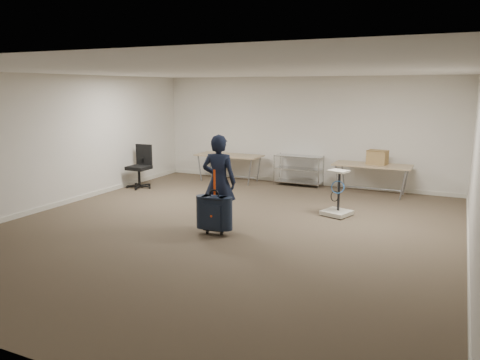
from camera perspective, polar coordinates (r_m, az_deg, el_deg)
The scene contains 10 objects.
ground at distance 8.56m, azimuth -1.82°, elevation -5.92°, with size 9.00×9.00×0.00m, color #483A2B.
room_shell at distance 9.75m, azimuth 1.89°, elevation -3.47°, with size 8.00×9.00×9.00m.
folding_table_left at distance 12.70m, azimuth -1.34°, elevation 2.87°, with size 1.80×0.75×0.73m.
folding_table_right at distance 11.52m, azimuth 15.81°, elevation 1.59°, with size 1.80×0.75×0.73m.
wire_shelf at distance 12.25m, azimuth 7.17°, elevation 1.35°, with size 1.22×0.47×0.80m.
person at distance 8.39m, azimuth -2.58°, elevation -0.23°, with size 0.62×0.41×1.71m, color black.
suitcase at distance 8.11m, azimuth -3.15°, elevation -4.03°, with size 0.44×0.28×1.15m.
office_chair at distance 12.22m, azimuth -12.07°, elevation 0.64°, with size 0.66×0.66×1.09m.
equipment_cart at distance 9.53m, azimuth 11.74°, elevation -2.86°, with size 0.63×0.63×0.92m.
cardboard_box at distance 11.55m, azimuth 16.41°, elevation 2.68°, with size 0.45×0.33×0.33m, color #936B44.
Camera 1 is at (3.74, -7.27, 2.52)m, focal length 35.00 mm.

